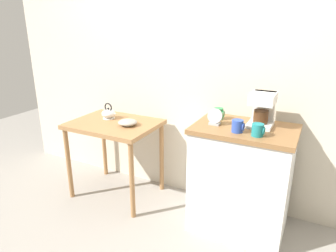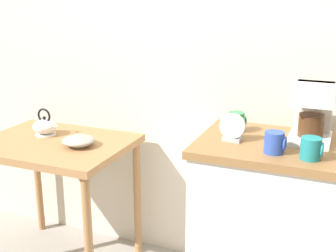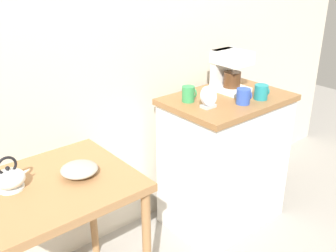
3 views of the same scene
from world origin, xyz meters
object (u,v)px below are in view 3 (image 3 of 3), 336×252
(table_clock, at_px, (209,98))
(mug_blue, at_px, (243,96))
(bowl_stoneware, at_px, (80,170))
(coffee_maker, at_px, (229,69))
(mug_tall_green, at_px, (189,94))
(teakettle, at_px, (10,178))
(mug_dark_teal, at_px, (261,92))

(table_clock, bearing_deg, mug_blue, -23.01)
(bowl_stoneware, height_order, coffee_maker, coffee_maker)
(mug_tall_green, xyz_separation_m, table_clock, (0.02, -0.15, 0.01))
(teakettle, xyz_separation_m, table_clock, (1.12, -0.11, 0.15))
(teakettle, relative_size, mug_tall_green, 1.77)
(coffee_maker, relative_size, table_clock, 2.03)
(bowl_stoneware, relative_size, mug_tall_green, 1.85)
(teakettle, relative_size, mug_dark_teal, 1.85)
(mug_blue, bearing_deg, teakettle, 171.71)
(mug_blue, bearing_deg, coffee_maker, 62.28)
(bowl_stoneware, height_order, table_clock, table_clock)
(teakettle, height_order, coffee_maker, coffee_maker)
(teakettle, bearing_deg, table_clock, -5.41)
(bowl_stoneware, bearing_deg, mug_blue, -5.31)
(coffee_maker, height_order, mug_tall_green, coffee_maker)
(mug_dark_teal, bearing_deg, mug_blue, 173.81)
(mug_blue, bearing_deg, mug_tall_green, 132.94)
(bowl_stoneware, xyz_separation_m, mug_blue, (1.03, -0.10, 0.16))
(mug_tall_green, relative_size, table_clock, 0.73)
(coffee_maker, xyz_separation_m, mug_blue, (-0.12, -0.23, -0.10))
(bowl_stoneware, distance_m, mug_blue, 1.05)
(mug_tall_green, distance_m, table_clock, 0.15)
(mug_blue, relative_size, table_clock, 0.72)
(teakettle, bearing_deg, bowl_stoneware, -18.61)
(teakettle, distance_m, mug_tall_green, 1.11)
(teakettle, bearing_deg, coffee_maker, 1.54)
(mug_tall_green, xyz_separation_m, mug_blue, (0.22, -0.24, -0.00))
(bowl_stoneware, distance_m, mug_dark_teal, 1.20)
(teakettle, distance_m, mug_dark_teal, 1.49)
(teakettle, relative_size, table_clock, 1.30)
(teakettle, height_order, mug_tall_green, mug_tall_green)
(teakettle, relative_size, coffee_maker, 0.64)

